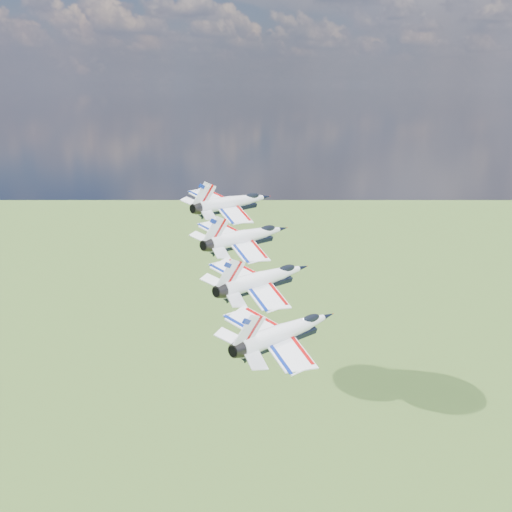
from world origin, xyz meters
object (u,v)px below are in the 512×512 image
Objects in this scene: jet_0 at (234,202)px; jet_2 at (265,278)px; jet_1 at (248,236)px; jet_3 at (287,331)px.

jet_0 is 20.75m from jet_2.
jet_2 is (7.20, -6.93, -2.77)m from jet_1.
jet_1 is at bearing 148.41° from jet_2.
jet_3 is (21.61, -20.79, -8.31)m from jet_0.
jet_0 is at bearing 148.41° from jet_1.
jet_0 reaches higher than jet_2.
jet_2 is 1.00× the size of jet_3.
jet_0 is 1.00× the size of jet_3.
jet_0 is 31.12m from jet_3.
jet_1 is 1.00× the size of jet_2.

